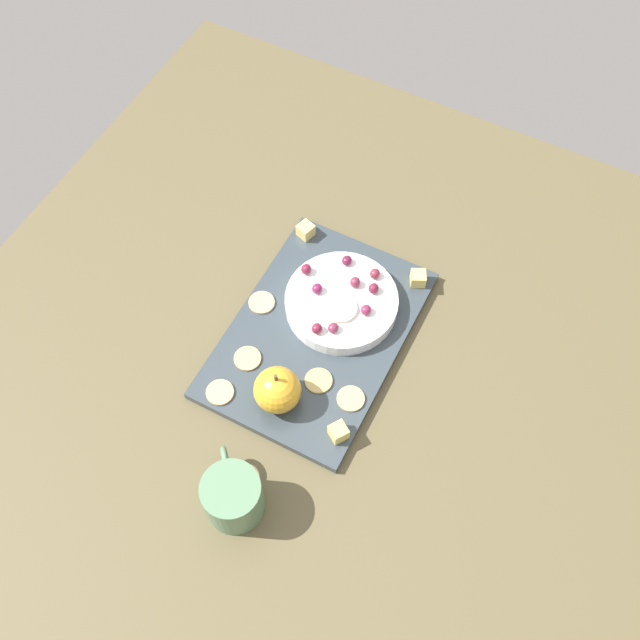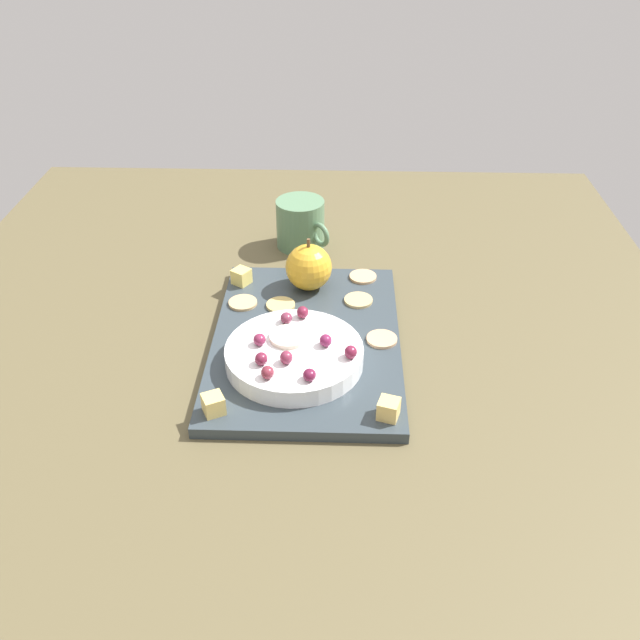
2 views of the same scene
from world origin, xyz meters
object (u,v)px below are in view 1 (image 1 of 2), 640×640
Objects in this scene: cracker_1 at (319,381)px; grape_1 at (374,288)px; grape_0 at (306,269)px; apple_slice_0 at (341,309)px; apple_whole at (277,390)px; grape_3 at (333,328)px; grape_8 at (347,260)px; grape_6 at (375,274)px; cheese_cube_1 at (418,278)px; grape_2 at (355,282)px; cheese_cube_2 at (306,230)px; cracker_3 at (351,399)px; cracker_4 at (247,359)px; cheese_cube_0 at (338,432)px; cracker_2 at (262,303)px; serving_dish at (339,301)px; grape_7 at (366,310)px; cracker_0 at (220,392)px; grape_5 at (317,289)px; grape_4 at (317,328)px; platter at (317,334)px; cup at (233,496)px.

grape_1 is (16.21, -0.92, 2.91)cm from cracker_1.
grape_0 is 8.54cm from apple_slice_0.
grape_3 is (12.60, -2.33, -0.32)cm from apple_whole.
grape_6 is at bearing -92.73° from grape_8.
cheese_cube_1 is 10.31cm from grape_2.
grape_3 is 0.35× the size of apple_slice_0.
cheese_cube_2 is 26.41cm from cracker_1.
cheese_cube_1 is at bearing -1.11° from cracker_3.
cracker_4 is 2.36× the size of grape_3.
grape_8 reaches higher than cheese_cube_0.
cracker_3 is (-8.12, -19.26, 0.00)cm from cracker_2.
serving_dish is 4.27× the size of cracker_1.
cracker_1 is 2.36× the size of grape_3.
cheese_cube_1 is 1.34× the size of grape_7.
serving_dish is at bearing -22.21° from cracker_0.
grape_7 is (0.04, -8.17, -0.03)cm from grape_5.
grape_6 is (2.82, -1.98, -0.06)cm from grape_2.
grape_4 is at bearing -43.99° from cracker_4.
apple_whole is at bearing 85.25° from cheese_cube_0.
apple_whole reaches higher than grape_4.
cracker_0 is (-21.01, 8.58, -0.98)cm from serving_dish.
platter is at bearing -141.94° from grape_0.
grape_7 is 1.00× the size of grape_8.
cheese_cube_1 is at bearing -9.93° from cup.
platter is 21.07× the size of grape_3.
grape_0 is 11.00cm from grape_3.
apple_whole is 1.67× the size of cracker_3.
grape_0 is 36.30cm from cup.
cup is at bearing 174.39° from grape_7.
cracker_1 is 2.36× the size of grape_2.
cup is at bearing -167.27° from grape_0.
grape_7 is at bearing -89.69° from grape_5.
grape_5 is (13.88, -4.31, 2.91)cm from cracker_4.
cup is at bearing 170.07° from cheese_cube_1.
grape_8 is at bearing 64.88° from grape_1.
grape_8 is at bearing -14.00° from cracker_0.
cheese_cube_2 is at bearing 4.28° from cracker_0.
apple_whole is 29.19cm from cheese_cube_1.
cracker_4 is (-1.63, 10.94, 0.00)cm from cracker_1.
cracker_0 is 2.36× the size of grape_2.
apple_whole is at bearing 144.47° from cracker_1.
grape_3 is at bearing 165.23° from grape_1.
grape_7 is (12.71, 3.85, 2.88)cm from cracker_3.
grape_4 is at bearing 121.37° from grape_3.
cheese_cube_1 is at bearing -51.23° from grape_5.
grape_4 reaches higher than cheese_cube_2.
grape_8 is (2.75, 5.86, -0.07)cm from grape_1.
grape_6 and grape_7 have the same top height.
grape_1 is at bearing -81.27° from grape_0.
grape_4 is (-1.25, 2.05, 0.09)cm from grape_3.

